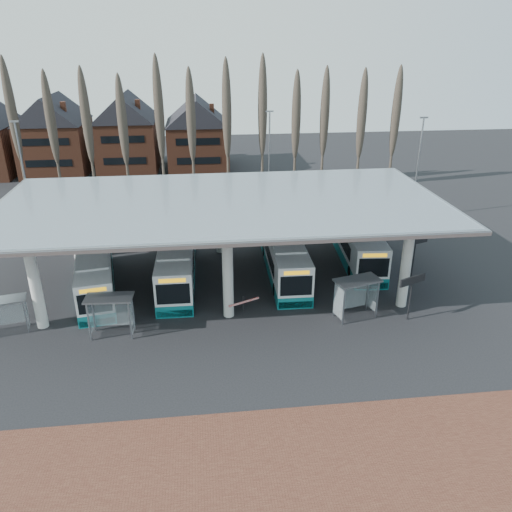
{
  "coord_description": "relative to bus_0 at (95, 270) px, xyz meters",
  "views": [
    {
      "loc": [
        -1.55,
        -26.55,
        17.13
      ],
      "look_at": [
        2.36,
        7.0,
        2.26
      ],
      "focal_mm": 35.0,
      "sensor_mm": 36.0,
      "label": 1
    }
  ],
  "objects": [
    {
      "name": "lamp_post_c",
      "position": [
        29.43,
        12.41,
        3.88
      ],
      "size": [
        0.8,
        0.16,
        10.17
      ],
      "color": "slate",
      "rests_on": "ground"
    },
    {
      "name": "info_sign_0",
      "position": [
        21.13,
        -6.98,
        1.2
      ],
      "size": [
        1.99,
        0.96,
        3.16
      ],
      "rotation": [
        0.0,
        0.0,
        0.41
      ],
      "color": "black",
      "rests_on": "ground"
    },
    {
      "name": "townhouse_row",
      "position": [
        -6.32,
        36.41,
        4.49
      ],
      "size": [
        36.8,
        10.3,
        12.25
      ],
      "color": "brown",
      "rests_on": "ground"
    },
    {
      "name": "barrier",
      "position": [
        10.45,
        -5.05,
        -0.56
      ],
      "size": [
        2.13,
        1.09,
        1.15
      ],
      "rotation": [
        0.0,
        0.0,
        0.43
      ],
      "color": "black",
      "rests_on": "ground"
    },
    {
      "name": "poplar_row",
      "position": [
        9.43,
        25.41,
        7.32
      ],
      "size": [
        45.1,
        1.1,
        14.5
      ],
      "color": "#473D33",
      "rests_on": "ground"
    },
    {
      "name": "shelter_2",
      "position": [
        17.73,
        -6.08,
        0.54
      ],
      "size": [
        3.23,
        2.18,
        2.74
      ],
      "rotation": [
        0.0,
        0.0,
        0.26
      ],
      "color": "gray",
      "rests_on": "ground"
    },
    {
      "name": "info_sign_1",
      "position": [
        23.89,
        -0.97,
        1.37
      ],
      "size": [
        2.15,
        0.92,
        3.36
      ],
      "rotation": [
        0.0,
        0.0,
        0.37
      ],
      "color": "black",
      "rests_on": "ground"
    },
    {
      "name": "lamp_post_a",
      "position": [
        -8.57,
        14.41,
        3.88
      ],
      "size": [
        0.8,
        0.16,
        10.17
      ],
      "color": "slate",
      "rests_on": "ground"
    },
    {
      "name": "shelter_0",
      "position": [
        -4.46,
        -5.35,
        0.22
      ],
      "size": [
        2.68,
        1.75,
        2.29
      ],
      "rotation": [
        0.0,
        0.0,
        0.22
      ],
      "color": "gray",
      "rests_on": "ground"
    },
    {
      "name": "bus_0",
      "position": [
        0.0,
        0.0,
        0.0
      ],
      "size": [
        4.21,
        11.33,
        3.08
      ],
      "rotation": [
        0.0,
        0.0,
        0.17
      ],
      "color": "white",
      "rests_on": "ground"
    },
    {
      "name": "bus_3",
      "position": [
        20.62,
        3.27,
        0.1
      ],
      "size": [
        3.5,
        11.99,
        3.28
      ],
      "rotation": [
        0.0,
        0.0,
        -0.08
      ],
      "color": "white",
      "rests_on": "ground"
    },
    {
      "name": "bus_1",
      "position": [
        5.92,
        0.88,
        0.08
      ],
      "size": [
        2.66,
        11.75,
        3.25
      ],
      "rotation": [
        0.0,
        0.0,
        -0.01
      ],
      "color": "white",
      "rests_on": "ground"
    },
    {
      "name": "ground",
      "position": [
        9.43,
        -7.59,
        -1.45
      ],
      "size": [
        140.0,
        140.0,
        0.0
      ],
      "primitive_type": "plane",
      "color": "black",
      "rests_on": "ground"
    },
    {
      "name": "shelter_1",
      "position": [
        2.09,
        -6.48,
        0.49
      ],
      "size": [
        2.95,
        1.59,
        2.67
      ],
      "rotation": [
        0.0,
        0.0,
        -0.05
      ],
      "color": "gray",
      "rests_on": "ground"
    },
    {
      "name": "bus_2",
      "position": [
        14.17,
        1.08,
        0.07
      ],
      "size": [
        2.76,
        11.71,
        3.24
      ],
      "rotation": [
        0.0,
        0.0,
        -0.02
      ],
      "color": "white",
      "rests_on": "ground"
    },
    {
      "name": "lamp_post_b",
      "position": [
        15.43,
        18.41,
        3.88
      ],
      "size": [
        0.8,
        0.16,
        10.17
      ],
      "color": "slate",
      "rests_on": "ground"
    },
    {
      "name": "brick_strip",
      "position": [
        9.43,
        -19.59,
        -1.44
      ],
      "size": [
        70.0,
        10.0,
        0.03
      ],
      "primitive_type": "cube",
      "color": "brown",
      "rests_on": "ground"
    },
    {
      "name": "station_canopy",
      "position": [
        9.43,
        0.41,
        4.23
      ],
      "size": [
        32.0,
        16.0,
        6.34
      ],
      "color": "silver",
      "rests_on": "ground"
    }
  ]
}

